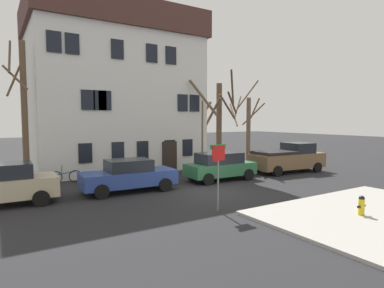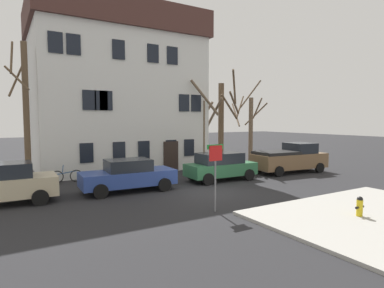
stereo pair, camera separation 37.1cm
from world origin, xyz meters
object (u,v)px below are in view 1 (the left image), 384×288
Objects in this scene: building_main at (115,90)px; tree_bare_far at (221,121)px; street_sign_pole at (218,165)px; bicycle_leaning at (66,177)px; car_blue_sedan at (129,175)px; fire_hydrant at (361,205)px; tree_bare_near at (24,110)px; tree_bare_mid at (201,130)px; pickup_truck_brown at (288,158)px; tree_bare_end at (248,125)px; car_green_wagon at (220,166)px.

tree_bare_far is at bearing -24.65° from building_main.
tree_bare_far is 12.97m from street_sign_pole.
bicycle_leaning is (-11.82, -1.06, -3.13)m from tree_bare_far.
car_blue_sedan is 10.40m from fire_hydrant.
tree_bare_near is 1.08× the size of tree_bare_far.
car_blue_sedan is at bearing 108.26° from street_sign_pole.
tree_bare_mid is 13.83m from fire_hydrant.
pickup_truck_brown is at bearing -50.99° from tree_bare_mid.
bicycle_leaning is at bearing -176.43° from tree_bare_end.
tree_bare_far reaches higher than fire_hydrant.
pickup_truck_brown is at bearing -16.37° from bicycle_leaning.
building_main is at bearing 75.62° from car_blue_sedan.
pickup_truck_brown is at bearing -42.26° from building_main.
building_main is 2.23× the size of pickup_truck_brown.
tree_bare_mid is at bearing 32.27° from car_blue_sedan.
car_blue_sedan is 0.88× the size of pickup_truck_brown.
tree_bare_end is at bearing 37.07° from car_green_wagon.
fire_hydrant is at bearing -98.01° from tree_bare_mid.
tree_bare_near reaches higher than car_green_wagon.
building_main is at bearing 155.35° from tree_bare_far.
tree_bare_mid reaches higher than bicycle_leaning.
bicycle_leaning is at bearing 153.45° from car_green_wagon.
pickup_truck_brown is (3.95, -4.87, -1.88)m from tree_bare_mid.
tree_bare_end is 15.30m from fire_hydrant.
bicycle_leaning is (-7.96, 12.68, -0.13)m from fire_hydrant.
car_green_wagon is at bearing -0.40° from car_blue_sedan.
car_blue_sedan is 2.76× the size of bicycle_leaning.
tree_bare_mid is at bearing 59.68° from street_sign_pole.
tree_bare_far is at bearing 74.30° from fire_hydrant.
pickup_truck_brown is 11.08m from street_sign_pole.
tree_bare_near is at bearing 163.22° from pickup_truck_brown.
tree_bare_end is at bearing 0.72° from tree_bare_near.
tree_bare_mid is at bearing 81.99° from fire_hydrant.
tree_bare_far is 12.27m from bicycle_leaning.
tree_bare_far reaches higher than bicycle_leaning.
building_main is at bearing 88.18° from street_sign_pole.
fire_hydrant is at bearing -57.01° from car_blue_sedan.
car_blue_sedan is (-2.15, -8.40, -5.02)m from building_main.
car_green_wagon is at bearing 52.43° from street_sign_pole.
car_blue_sedan reaches higher than fire_hydrant.
tree_bare_mid is 4.64m from tree_bare_end.
car_green_wagon is 5.81m from pickup_truck_brown.
bicycle_leaning is at bearing -135.06° from building_main.
building_main is at bearing 30.35° from tree_bare_near.
tree_bare_end is at bearing 1.07° from tree_bare_mid.
tree_bare_far is at bearing 7.12° from tree_bare_mid.
pickup_truck_brown is at bearing 55.88° from fire_hydrant.
tree_bare_mid is 1.20× the size of pickup_truck_brown.
building_main reaches higher than tree_bare_near.
tree_bare_end is 5.45m from pickup_truck_brown.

